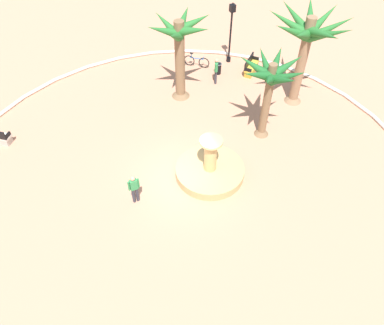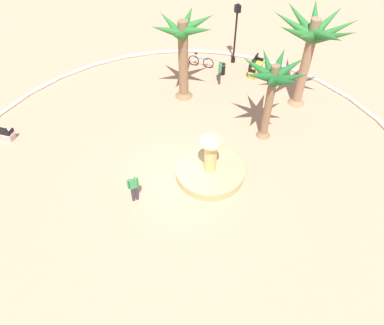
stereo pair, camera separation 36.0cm
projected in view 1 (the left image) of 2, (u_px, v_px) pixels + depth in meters
The scene contains 12 objects.
ground_plane at pixel (184, 178), 18.42m from camera, with size 80.00×80.00×0.00m, color tan.
plaza_curb at pixel (184, 176), 18.34m from camera, with size 23.31×23.31×0.20m, color silver.
fountain at pixel (210, 170), 18.34m from camera, with size 3.33×3.33×2.28m.
palm_tree_near_fountain at pixel (308, 37), 19.60m from camera, with size 4.53×4.70×5.43m.
palm_tree_by_curb at pixel (271, 79), 18.04m from camera, with size 3.47×3.37×4.58m.
palm_tree_mid_plaza at pixel (180, 44), 20.44m from camera, with size 3.66×3.30×4.99m.
bench_east at pixel (251, 67), 24.40m from camera, with size 1.52×1.45×1.00m.
lamppost at pixel (231, 28), 23.83m from camera, with size 0.32×0.32×4.02m.
trash_bin at pixel (218, 68), 24.28m from camera, with size 0.46×0.46×0.73m.
bicycle_red_frame at pixel (196, 61), 24.84m from camera, with size 1.38×1.13×0.94m.
person_cyclist_photo at pixel (216, 70), 23.16m from camera, with size 0.33×0.48×1.68m.
person_pedestrian_stroll at pixel (134, 188), 16.77m from camera, with size 0.53×0.22×1.67m.
Camera 1 is at (4.39, 11.28, 13.90)m, focal length 35.56 mm.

